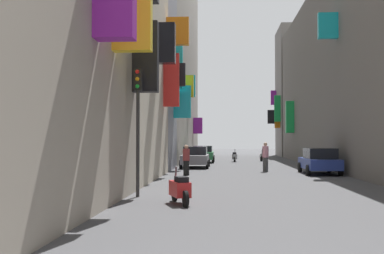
{
  "coord_description": "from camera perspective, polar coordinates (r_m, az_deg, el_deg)",
  "views": [
    {
      "loc": [
        -1.71,
        -2.22,
        1.95
      ],
      "look_at": [
        -3.92,
        31.89,
        2.87
      ],
      "focal_mm": 44.92,
      "sensor_mm": 36.0,
      "label": 1
    }
  ],
  "objects": [
    {
      "name": "ground_plane",
      "position": [
        32.33,
        6.76,
        -4.99
      ],
      "size": [
        140.0,
        140.0,
        0.0
      ],
      "primitive_type": "plane",
      "color": "#424244"
    },
    {
      "name": "building_left_mid_b",
      "position": [
        32.58,
        -7.59,
        10.16
      ],
      "size": [
        7.28,
        5.48,
        17.13
      ],
      "color": "gray",
      "rests_on": "ground"
    },
    {
      "name": "building_left_mid_c",
      "position": [
        49.26,
        -3.72,
        8.32
      ],
      "size": [
        7.01,
        28.2,
        20.76
      ],
      "color": "gray",
      "rests_on": "ground"
    },
    {
      "name": "building_right_mid_b",
      "position": [
        36.9,
        19.03,
        5.9
      ],
      "size": [
        7.15,
        37.95,
        13.35
      ],
      "color": "slate",
      "rests_on": "ground"
    },
    {
      "name": "building_right_far",
      "position": [
        59.89,
        13.04,
        4.05
      ],
      "size": [
        7.37,
        6.8,
        15.49
      ],
      "color": "slate",
      "rests_on": "ground"
    },
    {
      "name": "parked_car_green",
      "position": [
        41.47,
        1.28,
        -3.19
      ],
      "size": [
        2.0,
        4.03,
        1.43
      ],
      "color": "#236638",
      "rests_on": "ground"
    },
    {
      "name": "parked_car_grey",
      "position": [
        33.89,
        0.41,
        -3.53
      ],
      "size": [
        1.97,
        4.49,
        1.48
      ],
      "color": "slate",
      "rests_on": "ground"
    },
    {
      "name": "parked_car_blue",
      "position": [
        28.41,
        14.89,
        -3.87
      ],
      "size": [
        1.93,
        4.26,
        1.48
      ],
      "color": "navy",
      "rests_on": "ground"
    },
    {
      "name": "scooter_silver",
      "position": [
        42.89,
        5.09,
        -3.52
      ],
      "size": [
        0.52,
        1.83,
        1.13
      ],
      "color": "#ADADB2",
      "rests_on": "ground"
    },
    {
      "name": "scooter_red",
      "position": [
        14.68,
        -1.45,
        -7.36
      ],
      "size": [
        0.78,
        1.8,
        1.13
      ],
      "color": "red",
      "rests_on": "ground"
    },
    {
      "name": "scooter_white",
      "position": [
        44.69,
        8.53,
        -3.43
      ],
      "size": [
        0.85,
        1.89,
        1.13
      ],
      "color": "silver",
      "rests_on": "ground"
    },
    {
      "name": "scooter_orange",
      "position": [
        52.47,
        1.69,
        -3.16
      ],
      "size": [
        0.56,
        1.9,
        1.13
      ],
      "color": "orange",
      "rests_on": "ground"
    },
    {
      "name": "pedestrian_crossing",
      "position": [
        26.34,
        -0.68,
        -3.97
      ],
      "size": [
        0.48,
        0.48,
        1.68
      ],
      "color": "black",
      "rests_on": "ground"
    },
    {
      "name": "pedestrian_near_left",
      "position": [
        29.77,
        8.71,
        -3.54
      ],
      "size": [
        0.54,
        0.54,
        1.8
      ],
      "color": "#3E3E3E",
      "rests_on": "ground"
    },
    {
      "name": "traffic_light_near_corner",
      "position": [
        16.6,
        -6.44,
        2.06
      ],
      "size": [
        0.26,
        0.34,
        4.41
      ],
      "color": "#2D2D2D",
      "rests_on": "ground"
    }
  ]
}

